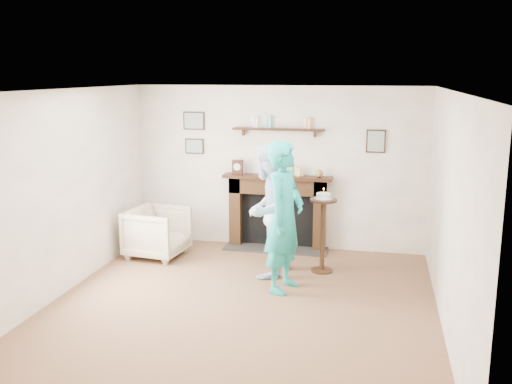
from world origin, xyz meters
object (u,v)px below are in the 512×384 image
at_px(pedestal_table, 323,221).
at_px(man, 267,275).
at_px(armchair, 158,256).
at_px(woman, 284,289).

bearing_deg(pedestal_table, man, -157.16).
distance_m(armchair, woman, 2.25).
height_order(armchair, woman, woman).
bearing_deg(woman, pedestal_table, -13.84).
bearing_deg(armchair, pedestal_table, -86.17).
xyz_separation_m(armchair, pedestal_table, (2.46, -0.13, 0.72)).
xyz_separation_m(man, woman, (0.30, -0.48, 0.00)).
relative_size(armchair, woman, 0.43).
xyz_separation_m(man, pedestal_table, (0.71, 0.30, 0.72)).
bearing_deg(armchair, man, -96.89).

